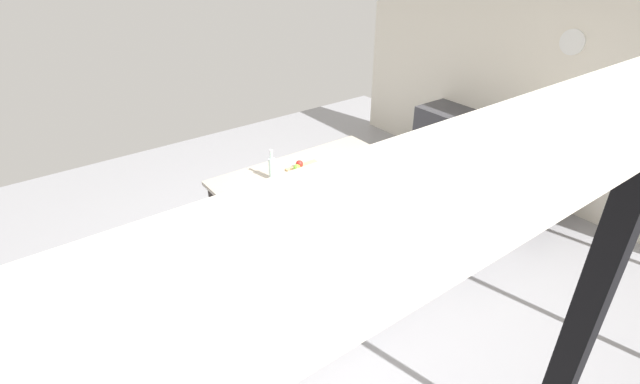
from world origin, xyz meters
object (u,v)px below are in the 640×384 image
at_px(oven_range, 442,138).
at_px(cutting_board, 307,169).
at_px(stool_by_window, 376,258).
at_px(kitchen_island, 314,216).
at_px(apple_green, 297,168).
at_px(apple_red, 299,164).
at_px(water_bottle, 272,168).

bearing_deg(oven_range, cutting_board, 10.35).
relative_size(oven_range, cutting_board, 2.46).
xyz_separation_m(stool_by_window, cutting_board, (0.15, -0.91, 0.62)).
height_order(kitchen_island, apple_green, apple_green).
bearing_deg(apple_red, stool_by_window, 101.39).
height_order(oven_range, apple_green, apple_green).
bearing_deg(apple_green, stool_by_window, 105.90).
distance_m(kitchen_island, water_bottle, 0.72).
bearing_deg(kitchen_island, oven_range, -166.87).
xyz_separation_m(apple_red, apple_green, (0.07, 0.05, -0.00)).
height_order(oven_range, stool_by_window, oven_range).
relative_size(stool_by_window, water_bottle, 2.32).
bearing_deg(stool_by_window, oven_range, -151.25).
relative_size(kitchen_island, apple_green, 26.57).
height_order(kitchen_island, apple_red, apple_red).
relative_size(cutting_board, apple_red, 4.86).
xyz_separation_m(oven_range, water_bottle, (3.09, 0.46, 0.63)).
distance_m(oven_range, cutting_board, 2.81).
height_order(stool_by_window, water_bottle, water_bottle).
distance_m(cutting_board, water_bottle, 0.40).
bearing_deg(kitchen_island, apple_green, -55.15).
bearing_deg(apple_red, apple_green, 38.12).
relative_size(oven_range, water_bottle, 2.84).
height_order(kitchen_island, water_bottle, water_bottle).
bearing_deg(oven_range, water_bottle, 8.48).
bearing_deg(stool_by_window, kitchen_island, -78.34).
bearing_deg(kitchen_island, stool_by_window, 101.66).
bearing_deg(oven_range, apple_red, 8.98).
bearing_deg(stool_by_window, water_bottle, -60.85).
bearing_deg(cutting_board, oven_range, -169.65).
bearing_deg(cutting_board, apple_green, -3.84).
xyz_separation_m(oven_range, kitchen_island, (2.72, 0.63, 0.04)).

